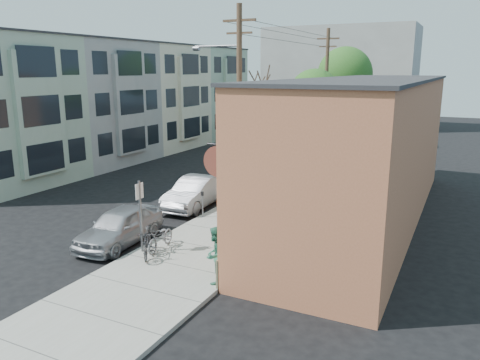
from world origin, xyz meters
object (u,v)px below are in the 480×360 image
at_px(car_0, 120,226).
at_px(car_4, 300,147).
at_px(bus, 292,128).
at_px(parked_bike_a, 147,243).
at_px(tree_bare, 257,147).
at_px(patio_chair_b, 247,245).
at_px(utility_pole_near, 238,101).
at_px(patron_grey, 263,214).
at_px(parked_bike_b, 161,237).
at_px(tree_leafy_far, 345,74).
at_px(car_2, 242,172).
at_px(parking_meter_far, 261,172).
at_px(sign_post, 140,210).
at_px(patio_chair_a, 257,233).
at_px(patron_green, 215,255).
at_px(car_1, 196,192).
at_px(car_3, 276,158).
at_px(tree_leafy_mid, 314,95).
at_px(cyclist, 237,202).
at_px(parking_meter_near, 202,200).

bearing_deg(car_0, car_4, 86.04).
xyz_separation_m(car_0, bus, (-2.69, 27.85, 0.79)).
bearing_deg(parked_bike_a, bus, 69.21).
xyz_separation_m(tree_bare, patio_chair_b, (3.39, -8.40, -2.24)).
bearing_deg(utility_pole_near, patron_grey, -52.68).
bearing_deg(parked_bike_b, car_0, 170.80).
distance_m(tree_leafy_far, car_2, 17.84).
relative_size(parking_meter_far, car_2, 0.23).
bearing_deg(car_0, sign_post, -24.13).
bearing_deg(sign_post, car_0, 159.83).
height_order(tree_leafy_far, patron_grey, tree_leafy_far).
bearing_deg(bus, patio_chair_b, -76.40).
bearing_deg(patio_chair_a, patio_chair_b, -100.87).
height_order(patron_grey, bus, bus).
bearing_deg(car_0, parking_meter_far, 78.52).
bearing_deg(patron_green, car_2, -157.35).
bearing_deg(car_1, sign_post, -79.56).
bearing_deg(car_3, car_2, -91.72).
bearing_deg(patron_green, car_0, -106.93).
bearing_deg(patio_chair_b, tree_leafy_mid, 111.83).
relative_size(parking_meter_far, patron_grey, 0.74).
height_order(utility_pole_near, car_1, utility_pole_near).
bearing_deg(cyclist, tree_bare, -81.09).
bearing_deg(patron_grey, bus, -172.87).
relative_size(car_3, bus, 0.46).
distance_m(patio_chair_a, car_3, 15.79).
relative_size(patron_green, parked_bike_b, 1.03).
xyz_separation_m(tree_leafy_mid, patron_grey, (2.90, -16.05, -4.14)).
distance_m(parked_bike_a, car_3, 18.12).
height_order(parking_meter_far, patron_grey, patron_grey).
xyz_separation_m(parking_meter_near, tree_leafy_mid, (0.55, 15.23, 4.15)).
xyz_separation_m(tree_leafy_mid, patron_green, (3.40, -21.07, -4.02)).
relative_size(sign_post, car_0, 0.63).
xyz_separation_m(parking_meter_near, parking_meter_far, (0.00, 6.82, 0.00)).
relative_size(utility_pole_near, parked_bike_b, 5.39).
distance_m(patron_green, car_3, 19.56).
distance_m(parked_bike_b, car_3, 17.32).
distance_m(sign_post, bus, 28.73).
height_order(car_2, car_3, car_2).
relative_size(parking_meter_far, tree_leafy_far, 0.14).
bearing_deg(parked_bike_a, utility_pole_near, 62.90).
xyz_separation_m(sign_post, patio_chair_b, (3.84, 1.31, -1.24)).
xyz_separation_m(car_2, car_3, (0.00, 5.70, -0.07)).
distance_m(sign_post, cyclist, 5.02).
bearing_deg(parked_bike_b, tree_leafy_mid, 83.08).
distance_m(car_2, bus, 16.66).
bearing_deg(bus, parked_bike_b, -83.32).
xyz_separation_m(parked_bike_b, bus, (-4.76, 27.92, 0.91)).
distance_m(utility_pole_near, car_3, 10.65).
distance_m(parked_bike_a, car_1, 7.09).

